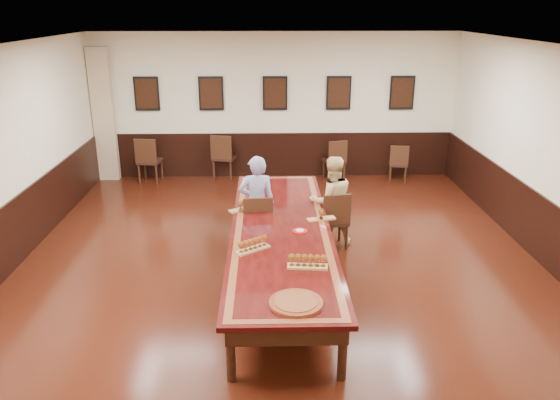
{
  "coord_description": "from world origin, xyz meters",
  "views": [
    {
      "loc": [
        -0.19,
        -7.09,
        3.72
      ],
      "look_at": [
        0.0,
        0.5,
        1.0
      ],
      "focal_mm": 35.0,
      "sensor_mm": 36.0,
      "label": 1
    }
  ],
  "objects_px": {
    "chair_woman": "(333,219)",
    "person_man": "(257,203)",
    "person_woman": "(331,201)",
    "spare_chair_b": "(224,156)",
    "spare_chair_a": "(150,160)",
    "spare_chair_d": "(398,163)",
    "spare_chair_c": "(334,159)",
    "conference_table": "(281,238)",
    "carved_platter": "(296,303)",
    "chair_man": "(258,223)"
  },
  "relations": [
    {
      "from": "spare_chair_a",
      "to": "carved_platter",
      "type": "bearing_deg",
      "value": 120.65
    },
    {
      "from": "spare_chair_d",
      "to": "person_woman",
      "type": "bearing_deg",
      "value": 70.65
    },
    {
      "from": "person_man",
      "to": "person_woman",
      "type": "height_order",
      "value": "person_man"
    },
    {
      "from": "spare_chair_d",
      "to": "person_man",
      "type": "distance_m",
      "value": 4.69
    },
    {
      "from": "spare_chair_a",
      "to": "carved_platter",
      "type": "distance_m",
      "value": 7.27
    },
    {
      "from": "chair_man",
      "to": "person_woman",
      "type": "xyz_separation_m",
      "value": [
        1.19,
        0.27,
        0.26
      ]
    },
    {
      "from": "chair_man",
      "to": "spare_chair_c",
      "type": "height_order",
      "value": "chair_man"
    },
    {
      "from": "person_man",
      "to": "conference_table",
      "type": "bearing_deg",
      "value": 105.45
    },
    {
      "from": "chair_woman",
      "to": "person_man",
      "type": "xyz_separation_m",
      "value": [
        -1.22,
        -0.06,
        0.3
      ]
    },
    {
      "from": "chair_man",
      "to": "person_man",
      "type": "xyz_separation_m",
      "value": [
        -0.01,
        0.1,
        0.29
      ]
    },
    {
      "from": "spare_chair_b",
      "to": "person_man",
      "type": "xyz_separation_m",
      "value": [
        0.8,
        -3.87,
        0.26
      ]
    },
    {
      "from": "person_man",
      "to": "person_woman",
      "type": "relative_size",
      "value": 1.04
    },
    {
      "from": "chair_man",
      "to": "spare_chair_a",
      "type": "xyz_separation_m",
      "value": [
        -2.43,
        3.72,
        0.02
      ]
    },
    {
      "from": "spare_chair_c",
      "to": "conference_table",
      "type": "bearing_deg",
      "value": 59.47
    },
    {
      "from": "spare_chair_c",
      "to": "spare_chair_d",
      "type": "relative_size",
      "value": 1.09
    },
    {
      "from": "carved_platter",
      "to": "conference_table",
      "type": "bearing_deg",
      "value": 92.88
    },
    {
      "from": "spare_chair_a",
      "to": "spare_chair_d",
      "type": "distance_m",
      "value": 5.51
    },
    {
      "from": "carved_platter",
      "to": "spare_chair_a",
      "type": "bearing_deg",
      "value": 113.37
    },
    {
      "from": "spare_chair_a",
      "to": "spare_chair_b",
      "type": "xyz_separation_m",
      "value": [
        1.63,
        0.25,
        0.0
      ]
    },
    {
      "from": "chair_man",
      "to": "conference_table",
      "type": "relative_size",
      "value": 0.19
    },
    {
      "from": "conference_table",
      "to": "person_woman",
      "type": "bearing_deg",
      "value": 53.51
    },
    {
      "from": "spare_chair_b",
      "to": "spare_chair_c",
      "type": "relative_size",
      "value": 1.1
    },
    {
      "from": "person_woman",
      "to": "carved_platter",
      "type": "xyz_separation_m",
      "value": [
        -0.74,
        -3.22,
        0.03
      ]
    },
    {
      "from": "person_woman",
      "to": "spare_chair_c",
      "type": "bearing_deg",
      "value": -108.22
    },
    {
      "from": "person_man",
      "to": "conference_table",
      "type": "height_order",
      "value": "person_man"
    },
    {
      "from": "spare_chair_c",
      "to": "person_woman",
      "type": "bearing_deg",
      "value": 67.6
    },
    {
      "from": "spare_chair_c",
      "to": "spare_chair_d",
      "type": "bearing_deg",
      "value": 158.31
    },
    {
      "from": "conference_table",
      "to": "carved_platter",
      "type": "bearing_deg",
      "value": -87.12
    },
    {
      "from": "spare_chair_d",
      "to": "carved_platter",
      "type": "distance_m",
      "value": 7.09
    },
    {
      "from": "person_woman",
      "to": "spare_chair_b",
      "type": "bearing_deg",
      "value": -72.29
    },
    {
      "from": "carved_platter",
      "to": "spare_chair_b",
      "type": "bearing_deg",
      "value": 100.29
    },
    {
      "from": "spare_chair_a",
      "to": "conference_table",
      "type": "distance_m",
      "value": 5.37
    },
    {
      "from": "chair_man",
      "to": "conference_table",
      "type": "bearing_deg",
      "value": 107.12
    },
    {
      "from": "spare_chair_b",
      "to": "conference_table",
      "type": "relative_size",
      "value": 0.2
    },
    {
      "from": "person_man",
      "to": "spare_chair_d",
      "type": "bearing_deg",
      "value": -135.45
    },
    {
      "from": "carved_platter",
      "to": "chair_man",
      "type": "bearing_deg",
      "value": 98.64
    },
    {
      "from": "conference_table",
      "to": "carved_platter",
      "type": "height_order",
      "value": "carved_platter"
    },
    {
      "from": "chair_man",
      "to": "chair_woman",
      "type": "distance_m",
      "value": 1.22
    },
    {
      "from": "person_man",
      "to": "carved_platter",
      "type": "distance_m",
      "value": 3.09
    },
    {
      "from": "chair_woman",
      "to": "spare_chair_d",
      "type": "height_order",
      "value": "chair_woman"
    },
    {
      "from": "spare_chair_a",
      "to": "spare_chair_b",
      "type": "height_order",
      "value": "spare_chair_b"
    },
    {
      "from": "person_man",
      "to": "conference_table",
      "type": "distance_m",
      "value": 1.05
    },
    {
      "from": "chair_man",
      "to": "spare_chair_b",
      "type": "distance_m",
      "value": 4.06
    },
    {
      "from": "spare_chair_d",
      "to": "person_woman",
      "type": "distance_m",
      "value": 3.87
    },
    {
      "from": "spare_chair_d",
      "to": "person_man",
      "type": "bearing_deg",
      "value": 58.76
    },
    {
      "from": "person_woman",
      "to": "carved_platter",
      "type": "distance_m",
      "value": 3.3
    },
    {
      "from": "person_man",
      "to": "person_woman",
      "type": "xyz_separation_m",
      "value": [
        1.2,
        0.16,
        -0.03
      ]
    },
    {
      "from": "spare_chair_b",
      "to": "chair_man",
      "type": "bearing_deg",
      "value": 113.32
    },
    {
      "from": "chair_woman",
      "to": "conference_table",
      "type": "bearing_deg",
      "value": 39.75
    },
    {
      "from": "chair_man",
      "to": "conference_table",
      "type": "xyz_separation_m",
      "value": [
        0.34,
        -0.88,
        0.13
      ]
    }
  ]
}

